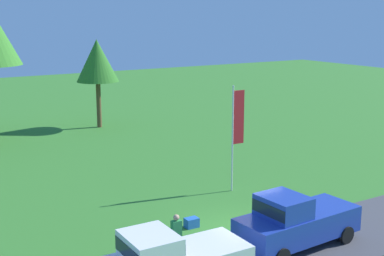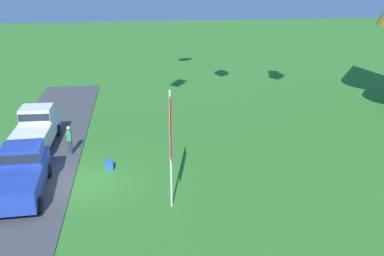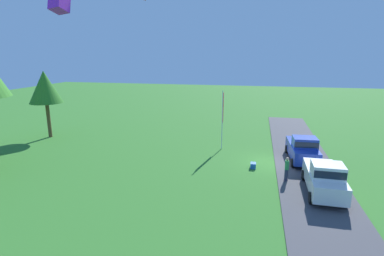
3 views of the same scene
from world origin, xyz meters
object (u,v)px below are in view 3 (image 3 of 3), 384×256
person_beside_suv (287,169)px  flag_banner (223,112)px  car_pickup_far_end (325,178)px  cooler_box (253,165)px  kite_box_over_trees (59,1)px  car_pickup_mid_row (303,149)px  tree_lone_near (45,87)px

person_beside_suv → flag_banner: flag_banner is taller
car_pickup_far_end → flag_banner: size_ratio=0.94×
cooler_box → kite_box_over_trees: bearing=113.3°
car_pickup_mid_row → cooler_box: 4.46m
cooler_box → person_beside_suv: bearing=-132.3°
tree_lone_near → kite_box_over_trees: bearing=-135.8°
car_pickup_far_end → car_pickup_mid_row: bearing=5.2°
person_beside_suv → kite_box_over_trees: 17.68m
tree_lone_near → cooler_box: (-4.42, -20.84, -4.95)m
car_pickup_far_end → cooler_box: (3.54, 4.29, -0.91)m
flag_banner → kite_box_over_trees: 15.17m
car_pickup_mid_row → person_beside_suv: 4.51m
kite_box_over_trees → flag_banner: bearing=-42.8°
person_beside_suv → tree_lone_near: tree_lone_near is taller
car_pickup_far_end → person_beside_suv: bearing=53.7°
tree_lone_near → flag_banner: tree_lone_near is taller
cooler_box → kite_box_over_trees: size_ratio=0.46×
car_pickup_far_end → kite_box_over_trees: bearing=95.3°
flag_banner → kite_box_over_trees: kite_box_over_trees is taller
car_pickup_mid_row → person_beside_suv: car_pickup_mid_row is taller
car_pickup_mid_row → kite_box_over_trees: bearing=115.2°
flag_banner → cooler_box: flag_banner is taller
car_pickup_far_end → cooler_box: car_pickup_far_end is taller
car_pickup_far_end → person_beside_suv: car_pickup_far_end is taller
person_beside_suv → cooler_box: size_ratio=3.05×
kite_box_over_trees → car_pickup_mid_row: bearing=-64.8°
car_pickup_far_end → flag_banner: bearing=42.2°
car_pickup_mid_row → car_pickup_far_end: bearing=-174.8°
tree_lone_near → person_beside_suv: bearing=-105.6°
car_pickup_far_end → cooler_box: size_ratio=8.98×
car_pickup_far_end → kite_box_over_trees: size_ratio=4.13×
car_pickup_far_end → car_pickup_mid_row: size_ratio=0.99×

